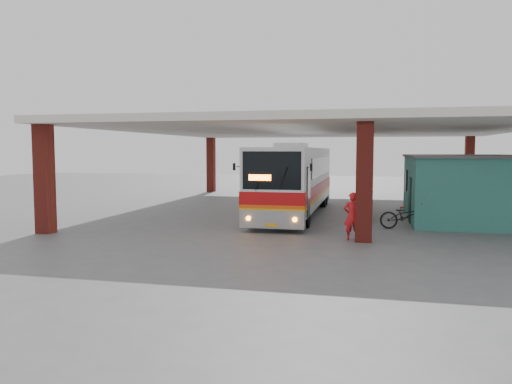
{
  "coord_description": "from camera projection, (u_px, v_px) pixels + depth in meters",
  "views": [
    {
      "loc": [
        3.32,
        -21.42,
        3.31
      ],
      "look_at": [
        -1.74,
        0.0,
        1.48
      ],
      "focal_mm": 35.0,
      "sensor_mm": 36.0,
      "label": 1
    }
  ],
  "objects": [
    {
      "name": "ground",
      "position": [
        295.0,
        226.0,
        21.81
      ],
      "size": [
        90.0,
        90.0,
        0.0
      ],
      "primitive_type": "plane",
      "color": "#515154",
      "rests_on": "ground"
    },
    {
      "name": "brick_columns",
      "position": [
        337.0,
        172.0,
        26.15
      ],
      "size": [
        20.1,
        21.6,
        4.35
      ],
      "color": "maroon",
      "rests_on": "ground"
    },
    {
      "name": "canopy_roof",
      "position": [
        322.0,
        129.0,
        27.63
      ],
      "size": [
        21.0,
        23.0,
        0.3
      ],
      "primitive_type": "cube",
      "color": "silver",
      "rests_on": "brick_columns"
    },
    {
      "name": "shop_building",
      "position": [
        463.0,
        187.0,
        23.84
      ],
      "size": [
        5.2,
        8.2,
        3.11
      ],
      "color": "#307A65",
      "rests_on": "ground"
    },
    {
      "name": "coach_bus",
      "position": [
        294.0,
        179.0,
        25.76
      ],
      "size": [
        2.77,
        12.68,
        3.68
      ],
      "rotation": [
        0.0,
        0.0,
        0.01
      ],
      "color": "silver",
      "rests_on": "ground"
    },
    {
      "name": "motorcycle",
      "position": [
        406.0,
        216.0,
        20.99
      ],
      "size": [
        2.18,
        0.76,
        1.14
      ],
      "primitive_type": "imported",
      "rotation": [
        0.0,
        0.0,
        1.57
      ],
      "color": "black",
      "rests_on": "ground"
    },
    {
      "name": "pedestrian",
      "position": [
        352.0,
        216.0,
        18.44
      ],
      "size": [
        0.72,
        0.54,
        1.79
      ],
      "primitive_type": "imported",
      "rotation": [
        0.0,
        0.0,
        3.33
      ],
      "color": "red",
      "rests_on": "ground"
    },
    {
      "name": "red_chair",
      "position": [
        406.0,
        205.0,
        27.23
      ],
      "size": [
        0.5,
        0.5,
        0.76
      ],
      "rotation": [
        0.0,
        0.0,
        -0.28
      ],
      "color": "red",
      "rests_on": "ground"
    }
  ]
}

